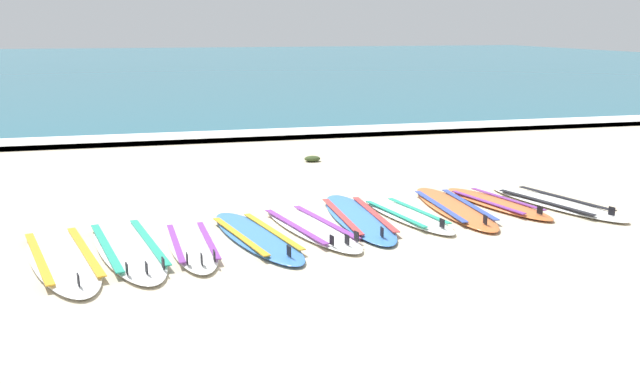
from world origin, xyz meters
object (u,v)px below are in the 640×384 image
at_px(surfboard_7, 454,208).
at_px(surfboard_9, 555,203).
at_px(surfboard_4, 310,227).
at_px(surfboard_6, 406,215).
at_px(surfboard_1, 128,247).
at_px(surfboard_5, 358,217).
at_px(surfboard_3, 256,236).
at_px(surfboard_2, 192,244).
at_px(surfboard_8, 497,203).
at_px(surfboard_0, 63,257).

xyz_separation_m(surfboard_7, surfboard_9, (1.45, -0.10, 0.00)).
xyz_separation_m(surfboard_4, surfboard_6, (1.33, 0.21, -0.00)).
distance_m(surfboard_1, surfboard_5, 2.85).
xyz_separation_m(surfboard_1, surfboard_3, (1.43, 0.04, -0.00)).
distance_m(surfboard_5, surfboard_7, 1.40).
xyz_separation_m(surfboard_2, surfboard_7, (3.51, 0.73, -0.00)).
xyz_separation_m(surfboard_2, surfboard_6, (2.76, 0.56, -0.00)).
height_order(surfboard_7, surfboard_8, same).
bearing_deg(surfboard_2, surfboard_9, 7.25).
xyz_separation_m(surfboard_3, surfboard_5, (1.38, 0.47, -0.00)).
distance_m(surfboard_2, surfboard_4, 1.47).
relative_size(surfboard_2, surfboard_8, 0.99).
height_order(surfboard_2, surfboard_5, same).
distance_m(surfboard_2, surfboard_3, 0.75).
distance_m(surfboard_5, surfboard_9, 2.84).
relative_size(surfboard_3, surfboard_4, 1.00).
xyz_separation_m(surfboard_8, surfboard_9, (0.78, -0.18, -0.00)).
bearing_deg(surfboard_0, surfboard_8, 9.29).
relative_size(surfboard_4, surfboard_6, 1.17).
distance_m(surfboard_0, surfboard_8, 5.61).
height_order(surfboard_5, surfboard_9, same).
height_order(surfboard_1, surfboard_8, same).
bearing_deg(surfboard_0, surfboard_2, 4.14).
height_order(surfboard_0, surfboard_7, same).
bearing_deg(surfboard_1, surfboard_6, 7.90).
bearing_deg(surfboard_2, surfboard_7, 11.82).
xyz_separation_m(surfboard_0, surfboard_4, (2.79, 0.44, 0.00)).
bearing_deg(surfboard_7, surfboard_2, -168.18).
distance_m(surfboard_8, surfboard_9, 0.80).
xyz_separation_m(surfboard_4, surfboard_5, (0.68, 0.25, -0.00)).
bearing_deg(surfboard_5, surfboard_3, -161.24).
relative_size(surfboard_3, surfboard_8, 1.15).
relative_size(surfboard_6, surfboard_9, 0.86).
xyz_separation_m(surfboard_3, surfboard_8, (3.44, 0.69, 0.00)).
height_order(surfboard_8, surfboard_9, same).
xyz_separation_m(surfboard_5, surfboard_6, (0.64, -0.03, 0.00)).
bearing_deg(surfboard_2, surfboard_0, -175.86).
bearing_deg(surfboard_9, surfboard_3, -173.11).
height_order(surfboard_2, surfboard_7, same).
bearing_deg(surfboard_4, surfboard_7, 10.65).
height_order(surfboard_2, surfboard_9, same).
bearing_deg(surfboard_6, surfboard_2, -168.59).
relative_size(surfboard_1, surfboard_4, 1.12).
bearing_deg(surfboard_8, surfboard_7, -173.81).
xyz_separation_m(surfboard_0, surfboard_1, (0.66, 0.18, 0.00)).
bearing_deg(surfboard_1, surfboard_3, 1.73).
height_order(surfboard_5, surfboard_7, same).
bearing_deg(surfboard_7, surfboard_9, -4.03).
bearing_deg(surfboard_7, surfboard_1, -171.12).
bearing_deg(surfboard_5, surfboard_0, -168.79).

